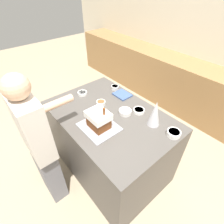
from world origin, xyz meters
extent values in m
plane|color=tan|center=(0.00, 0.00, 0.00)|extent=(12.00, 12.00, 0.00)
cube|color=beige|center=(0.00, 2.27, 1.30)|extent=(8.00, 0.05, 2.60)
cube|color=#9E7547|center=(0.00, 1.95, 0.46)|extent=(6.00, 0.60, 0.93)
cube|color=#514C47|center=(0.00, 0.00, 0.47)|extent=(1.44, 0.98, 0.95)
cube|color=#9E9EA8|center=(0.08, -0.21, 0.95)|extent=(0.37, 0.33, 0.01)
cube|color=brown|center=(0.08, -0.21, 1.01)|extent=(0.20, 0.17, 0.11)
cube|color=white|center=(0.08, -0.21, 1.10)|extent=(0.22, 0.19, 0.07)
cylinder|color=brown|center=(0.14, -0.18, 1.17)|extent=(0.02, 0.02, 0.07)
cone|color=silver|center=(0.41, 0.24, 1.09)|extent=(0.13, 0.13, 0.28)
cylinder|color=silver|center=(-0.36, 0.39, 0.97)|extent=(0.10, 0.10, 0.05)
cylinder|color=orange|center=(-0.36, 0.39, 0.99)|extent=(0.08, 0.08, 0.01)
cylinder|color=white|center=(-0.20, 0.04, 0.97)|extent=(0.10, 0.10, 0.05)
cylinder|color=brown|center=(-0.20, 0.04, 0.99)|extent=(0.09, 0.09, 0.01)
cylinder|color=white|center=(0.10, 0.14, 0.97)|extent=(0.14, 0.14, 0.05)
cylinder|color=white|center=(0.10, 0.14, 0.99)|extent=(0.11, 0.11, 0.01)
cylinder|color=white|center=(-0.53, -0.01, 0.96)|extent=(0.12, 0.12, 0.04)
cylinder|color=white|center=(-0.53, -0.01, 0.98)|extent=(0.10, 0.10, 0.01)
cylinder|color=white|center=(0.18, 0.28, 0.96)|extent=(0.13, 0.13, 0.04)
cylinder|color=red|center=(0.18, 0.28, 0.98)|extent=(0.10, 0.10, 0.01)
cylinder|color=white|center=(0.63, 0.27, 0.97)|extent=(0.13, 0.13, 0.05)
cylinder|color=#4770DB|center=(0.63, 0.27, 0.99)|extent=(0.11, 0.11, 0.01)
cube|color=#3F598C|center=(-0.18, 0.36, 0.96)|extent=(0.21, 0.17, 0.02)
cube|color=slate|center=(-0.17, -0.75, 0.39)|extent=(0.33, 0.18, 0.78)
cube|color=silver|center=(-0.17, -0.75, 1.09)|extent=(0.42, 0.19, 0.62)
sphere|color=#DBAD89|center=(-0.17, -0.75, 1.51)|extent=(0.21, 0.21, 0.21)
cylinder|color=#DBAD89|center=(-0.17, -0.54, 1.23)|extent=(0.07, 0.42, 0.07)
camera|label=1|loc=(1.14, -0.93, 2.18)|focal=28.00mm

